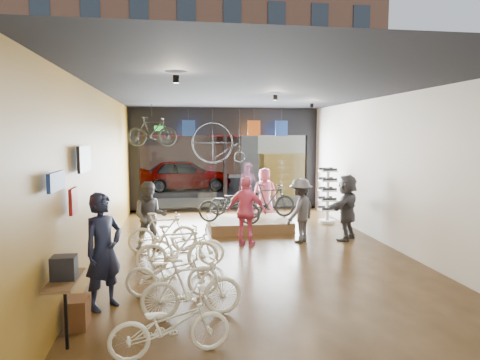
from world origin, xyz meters
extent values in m
cube|color=black|center=(0.00, 0.00, -0.02)|extent=(7.00, 12.00, 0.04)
cube|color=black|center=(0.00, 0.00, 3.82)|extent=(7.00, 12.00, 0.04)
cube|color=olive|center=(-3.52, 0.00, 1.90)|extent=(0.04, 12.00, 3.80)
cube|color=beige|center=(3.52, 0.00, 1.90)|extent=(0.04, 12.00, 3.80)
cube|color=beige|center=(0.00, -6.02, 1.90)|extent=(7.00, 0.04, 3.80)
cube|color=#198C26|center=(-2.40, 5.88, 3.05)|extent=(0.35, 0.06, 0.18)
cube|color=black|center=(0.00, 15.00, -0.01)|extent=(30.00, 18.00, 0.02)
cube|color=slate|center=(0.00, 7.20, 0.06)|extent=(30.00, 2.40, 0.12)
cube|color=slate|center=(0.00, 19.00, 0.06)|extent=(30.00, 2.00, 0.12)
cube|color=brown|center=(0.00, 21.50, 7.00)|extent=(26.00, 5.00, 14.00)
imported|color=gray|center=(-1.38, 12.00, 0.80)|extent=(4.69, 1.89, 1.60)
imported|color=white|center=(-1.93, -4.62, 0.41)|extent=(1.61, 0.77, 0.81)
imported|color=white|center=(-1.61, -3.50, 0.47)|extent=(1.61, 0.59, 0.95)
imported|color=white|center=(-1.92, -2.59, 0.42)|extent=(1.65, 0.68, 0.84)
imported|color=white|center=(-1.82, -1.36, 0.51)|extent=(1.73, 0.62, 1.02)
imported|color=white|center=(-1.64, -0.81, 0.44)|extent=(1.73, 0.79, 0.88)
imported|color=white|center=(-2.16, 0.28, 0.49)|extent=(1.66, 0.57, 0.98)
cube|color=brown|center=(0.31, 2.58, 0.15)|extent=(2.40, 1.80, 0.30)
imported|color=black|center=(-0.35, 2.04, 0.79)|extent=(1.95, 1.38, 0.97)
imported|color=black|center=(0.94, 2.64, 0.82)|extent=(1.81, 0.81, 1.05)
imported|color=black|center=(0.00, 3.22, 0.73)|extent=(1.72, 0.91, 0.86)
imported|color=#161C33|center=(-3.00, -2.91, 0.95)|extent=(0.81, 0.81, 1.90)
imported|color=#3F3F44|center=(-2.46, 0.48, 0.85)|extent=(0.84, 0.66, 1.70)
imported|color=#CC4C72|center=(-0.07, 0.62, 0.89)|extent=(1.12, 0.89, 1.78)
imported|color=#3F3F44|center=(1.39, 0.80, 0.85)|extent=(1.22, 1.21, 1.69)
imported|color=#CC4C72|center=(1.16, 4.25, 0.85)|extent=(0.89, 0.63, 1.70)
imported|color=#3F3F44|center=(2.69, 0.87, 0.88)|extent=(1.50, 1.55, 1.77)
imported|color=black|center=(-2.57, 4.20, 2.93)|extent=(1.63, 0.65, 0.95)
cube|color=#1E3F99|center=(-1.37, 5.20, 3.05)|extent=(0.45, 0.03, 0.55)
cube|color=#CC5919|center=(0.95, 5.20, 3.05)|extent=(0.45, 0.03, 0.55)
cube|color=#1E3F99|center=(1.96, 5.20, 3.05)|extent=(0.45, 0.03, 0.55)
camera|label=1|loc=(-1.82, -9.89, 2.81)|focal=32.00mm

